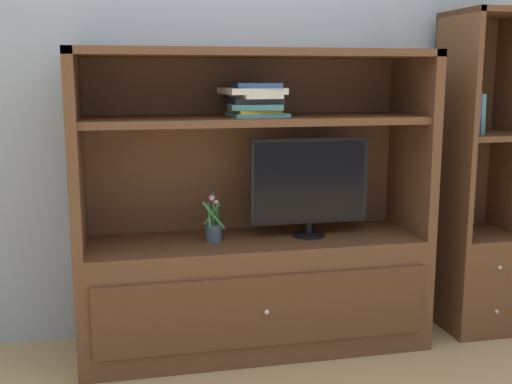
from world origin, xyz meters
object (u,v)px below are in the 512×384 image
(media_console, at_px, (254,257))
(potted_plant, at_px, (213,230))
(magazine_stack, at_px, (254,99))
(tv_monitor, at_px, (310,184))
(upright_book_row, at_px, (470,114))
(bookshelf_tall, at_px, (477,225))

(media_console, distance_m, potted_plant, 0.26)
(potted_plant, relative_size, magazine_stack, 0.73)
(media_console, height_order, magazine_stack, media_console)
(potted_plant, bearing_deg, magazine_stack, 1.65)
(tv_monitor, height_order, upright_book_row, upright_book_row)
(media_console, bearing_deg, bookshelf_tall, 0.16)
(tv_monitor, distance_m, magazine_stack, 0.52)
(media_console, distance_m, bookshelf_tall, 1.28)
(media_console, xyz_separation_m, magazine_stack, (0.00, -0.01, 0.81))
(upright_book_row, bearing_deg, magazine_stack, -179.96)
(magazine_stack, bearing_deg, tv_monitor, -3.37)
(bookshelf_tall, bearing_deg, tv_monitor, -178.32)
(media_console, xyz_separation_m, tv_monitor, (0.29, -0.03, 0.38))
(potted_plant, distance_m, magazine_stack, 0.68)
(media_console, distance_m, magazine_stack, 0.81)
(media_console, distance_m, upright_book_row, 1.38)
(media_console, distance_m, tv_monitor, 0.48)
(tv_monitor, height_order, potted_plant, tv_monitor)
(magazine_stack, relative_size, upright_book_row, 1.53)
(tv_monitor, bearing_deg, bookshelf_tall, 1.68)
(upright_book_row, bearing_deg, tv_monitor, -178.86)
(media_console, height_order, bookshelf_tall, bookshelf_tall)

